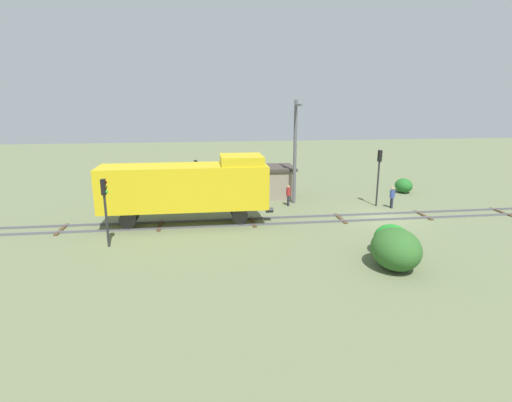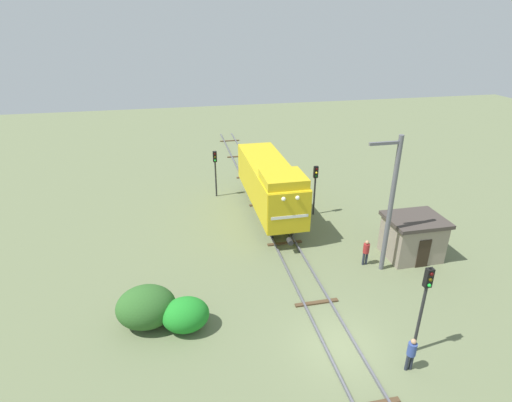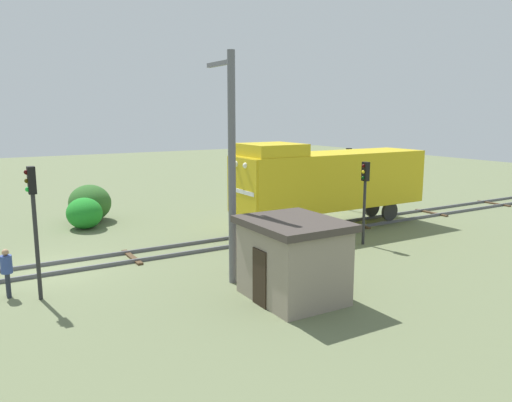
# 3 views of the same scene
# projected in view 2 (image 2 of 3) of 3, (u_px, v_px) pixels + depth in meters

# --- Properties ---
(ground_plane) EXTENTS (115.05, 115.05, 0.00)m
(ground_plane) POSITION_uv_depth(u_px,v_px,m) (340.00, 347.00, 18.68)
(ground_plane) COLOR #66704C
(railway_track) EXTENTS (2.40, 76.70, 0.16)m
(railway_track) POSITION_uv_depth(u_px,v_px,m) (340.00, 345.00, 18.64)
(railway_track) COLOR #595960
(railway_track) RESTS_ON ground
(locomotive) EXTENTS (2.90, 11.60, 4.60)m
(locomotive) POSITION_uv_depth(u_px,v_px,m) (270.00, 182.00, 29.99)
(locomotive) COLOR gold
(locomotive) RESTS_ON railway_track
(traffic_signal_near) EXTENTS (0.32, 0.34, 4.53)m
(traffic_signal_near) POSITION_uv_depth(u_px,v_px,m) (425.00, 296.00, 17.13)
(traffic_signal_near) COLOR #262628
(traffic_signal_near) RESTS_ON ground
(traffic_signal_mid) EXTENTS (0.32, 0.34, 3.98)m
(traffic_signal_mid) POSITION_uv_depth(u_px,v_px,m) (315.00, 181.00, 30.14)
(traffic_signal_mid) COLOR #262628
(traffic_signal_mid) RESTS_ON ground
(traffic_signal_far) EXTENTS (0.32, 0.34, 4.03)m
(traffic_signal_far) POSITION_uv_depth(u_px,v_px,m) (215.00, 165.00, 33.34)
(traffic_signal_far) COLOR #262628
(traffic_signal_far) RESTS_ON ground
(worker_near_track) EXTENTS (0.38, 0.38, 1.70)m
(worker_near_track) POSITION_uv_depth(u_px,v_px,m) (411.00, 352.00, 17.07)
(worker_near_track) COLOR #262B38
(worker_near_track) RESTS_ON ground
(worker_by_signal) EXTENTS (0.38, 0.38, 1.70)m
(worker_by_signal) POSITION_uv_depth(u_px,v_px,m) (366.00, 251.00, 24.52)
(worker_by_signal) COLOR #262B38
(worker_by_signal) RESTS_ON ground
(catenary_mast) EXTENTS (1.94, 0.28, 8.41)m
(catenary_mast) POSITION_uv_depth(u_px,v_px,m) (390.00, 203.00, 22.65)
(catenary_mast) COLOR #595960
(catenary_mast) RESTS_ON ground
(relay_hut) EXTENTS (3.50, 2.90, 2.74)m
(relay_hut) POSITION_uv_depth(u_px,v_px,m) (413.00, 237.00, 25.26)
(relay_hut) COLOR gray
(relay_hut) RESTS_ON ground
(bush_mid) EXTENTS (2.32, 1.90, 1.69)m
(bush_mid) POSITION_uv_depth(u_px,v_px,m) (186.00, 315.00, 19.43)
(bush_mid) COLOR #1F8526
(bush_mid) RESTS_ON ground
(bush_far) EXTENTS (2.92, 2.39, 2.12)m
(bush_far) POSITION_uv_depth(u_px,v_px,m) (146.00, 307.00, 19.63)
(bush_far) COLOR #2E5F26
(bush_far) RESTS_ON ground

